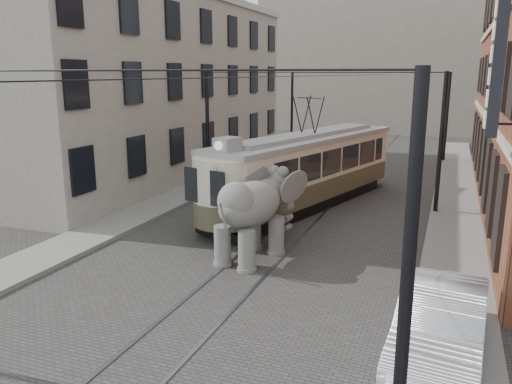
% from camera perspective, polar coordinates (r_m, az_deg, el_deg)
% --- Properties ---
extents(ground, '(120.00, 120.00, 0.00)m').
position_cam_1_polar(ground, '(18.30, 2.18, -5.67)').
color(ground, '#3D3B38').
extents(tram_rails, '(1.54, 80.00, 0.02)m').
position_cam_1_polar(tram_rails, '(18.30, 2.18, -5.63)').
color(tram_rails, slate).
rests_on(tram_rails, ground).
extents(sidewalk_right, '(2.00, 60.00, 0.15)m').
position_cam_1_polar(sidewalk_right, '(17.41, 21.37, -7.34)').
color(sidewalk_right, slate).
rests_on(sidewalk_right, ground).
extents(sidewalk_left, '(2.00, 60.00, 0.15)m').
position_cam_1_polar(sidewalk_left, '(21.19, -14.71, -3.25)').
color(sidewalk_left, slate).
rests_on(sidewalk_left, ground).
extents(stucco_building, '(7.00, 24.00, 10.00)m').
position_cam_1_polar(stucco_building, '(31.19, -11.27, 11.26)').
color(stucco_building, gray).
rests_on(stucco_building, ground).
extents(distant_block, '(28.00, 10.00, 14.00)m').
position_cam_1_polar(distant_block, '(56.69, 15.89, 13.80)').
color(distant_block, gray).
rests_on(distant_block, ground).
extents(catenary, '(11.00, 30.20, 6.00)m').
position_cam_1_polar(catenary, '(22.36, 5.95, 5.63)').
color(catenary, black).
rests_on(catenary, ground).
extents(tram, '(5.89, 12.60, 4.91)m').
position_cam_1_polar(tram, '(22.77, 5.83, 4.39)').
color(tram, beige).
rests_on(tram, ground).
extents(elephant, '(3.41, 5.06, 2.85)m').
position_cam_1_polar(elephant, '(16.28, -0.66, -2.82)').
color(elephant, slate).
rests_on(elephant, ground).
extents(parked_car, '(2.01, 4.90, 1.58)m').
position_cam_1_polar(parked_car, '(11.53, 19.96, -14.04)').
color(parked_car, '#A8A7AC').
rests_on(parked_car, ground).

